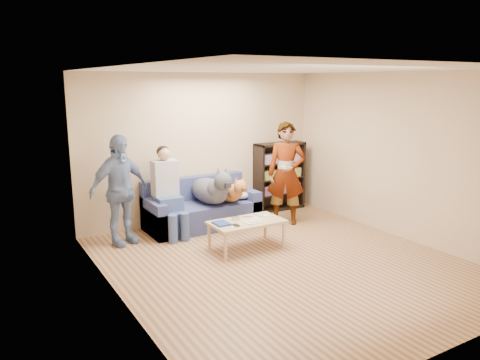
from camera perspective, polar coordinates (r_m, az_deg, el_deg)
ground at (r=6.56m, az=5.45°, el=-10.04°), size 5.00×5.00×0.00m
ceiling at (r=6.08m, az=5.95°, el=13.31°), size 5.00×5.00×0.00m
wall_back at (r=8.31m, az=-4.60°, el=3.96°), size 4.50×0.00×4.50m
wall_front at (r=4.49m, az=25.00°, el=-4.06°), size 4.50×0.00×4.50m
wall_left at (r=5.20m, az=-14.70°, el=-1.22°), size 0.00×5.00×5.00m
wall_right at (r=7.72m, az=19.28°, el=2.72°), size 0.00×5.00×5.00m
blanket at (r=8.22m, az=0.09°, el=-1.76°), size 0.42×0.35×0.14m
person_standing_right at (r=8.11m, az=5.65°, el=0.79°), size 0.77×0.73×1.77m
person_standing_left at (r=7.26m, az=-14.49°, el=-1.21°), size 1.07×0.69×1.69m
held_controller at (r=7.80m, az=5.36°, el=1.59°), size 0.07×0.13×0.03m
notebook_blue at (r=6.80m, az=-2.28°, el=-5.31°), size 0.20×0.26×0.03m
papers at (r=6.90m, az=1.61°, el=-5.10°), size 0.26×0.20×0.02m
magazine at (r=6.92m, az=1.74°, el=-4.91°), size 0.22×0.17×0.01m
camera_silver at (r=6.99m, az=-0.54°, el=-4.72°), size 0.11×0.06×0.05m
controller_a at (r=7.17m, az=2.31°, el=-4.36°), size 0.04×0.13×0.03m
controller_b at (r=7.15m, az=3.20°, el=-4.42°), size 0.09×0.06×0.03m
headphone_cup_a at (r=7.04m, az=2.30°, el=-4.73°), size 0.07×0.07×0.02m
headphone_cup_b at (r=7.10m, az=1.95°, el=-4.57°), size 0.07×0.07×0.02m
pen_orange at (r=6.81m, az=1.39°, el=-5.34°), size 0.13×0.06×0.01m
pen_black at (r=7.16m, az=0.89°, el=-4.48°), size 0.13×0.08×0.01m
wallet at (r=6.73m, az=-0.46°, el=-5.53°), size 0.07×0.12×0.02m
sofa at (r=8.05m, az=-4.80°, el=-3.71°), size 1.90×0.85×0.82m
person_seated at (r=7.57m, az=-8.84°, el=-0.99°), size 0.40×0.73×1.47m
dog_gray at (r=7.85m, az=-3.46°, el=-1.15°), size 0.48×1.28×0.69m
dog_tan at (r=7.97m, az=-1.31°, el=-1.42°), size 0.35×1.14×0.51m
coffee_table at (r=6.97m, az=0.82°, el=-5.38°), size 1.10×0.60×0.42m
bookshelf at (r=9.05m, az=4.78°, el=0.64°), size 1.00×0.34×1.30m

